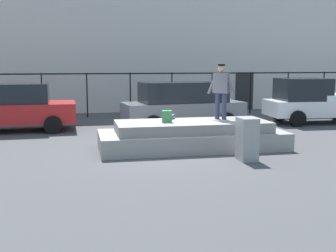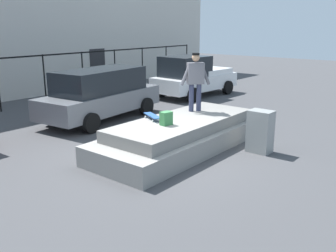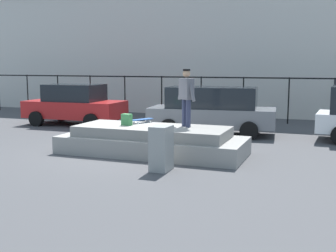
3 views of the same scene
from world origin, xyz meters
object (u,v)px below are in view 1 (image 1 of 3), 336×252
Objects in this scene: car_grey_hatchback_mid at (183,104)px; car_white_pickup_far at (315,101)px; car_red_sedan_near at (16,107)px; skateboard at (169,116)px; backpack at (167,116)px; utility_box at (247,139)px; skateboarder at (221,88)px.

car_white_pickup_far is (5.73, 0.16, -0.02)m from car_grey_hatchback_mid.
car_white_pickup_far is at bearing -1.16° from car_red_sedan_near.
car_white_pickup_far is (7.01, 3.66, 0.01)m from skateboard.
car_grey_hatchback_mid is at bearing 80.15° from backpack.
car_red_sedan_near reaches higher than utility_box.
car_red_sedan_near is 9.02m from utility_box.
skateboarder reaches higher than backpack.
skateboarder is 1.94m from backpack.
car_white_pickup_far is at bearing 27.59° from skateboard.
car_grey_hatchback_mid reaches higher than utility_box.
skateboarder reaches higher than car_white_pickup_far.
skateboard is 2.28× the size of backpack.
car_grey_hatchback_mid is at bearing -178.39° from car_white_pickup_far.
car_red_sedan_near is (-4.73, 4.54, -0.09)m from backpack.
utility_box is at bearing -87.23° from car_grey_hatchback_mid.
skateboarder is at bearing -86.26° from car_grey_hatchback_mid.
car_grey_hatchback_mid reaches higher than skateboard.
utility_box is (0.28, -5.84, -0.38)m from car_grey_hatchback_mid.
backpack is 0.08× the size of car_white_pickup_far.
skateboard is 2.84m from utility_box.
car_red_sedan_near is 6.23m from car_grey_hatchback_mid.
skateboard is at bearing 81.80° from backpack.
skateboarder is 6.81m from car_white_pickup_far.
car_grey_hatchback_mid is at bearing 69.93° from skateboard.
skateboard is 0.18× the size of car_red_sedan_near.
car_grey_hatchback_mid is 5.86m from utility_box.
car_white_pickup_far is (5.48, 3.95, -0.85)m from skateboarder.
car_white_pickup_far is 8.11m from utility_box.
car_red_sedan_near reaches higher than backpack.
skateboard is at bearing 169.24° from skateboarder.
car_red_sedan_near is at bearing 147.04° from skateboarder.
car_grey_hatchback_mid reaches higher than car_red_sedan_near.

